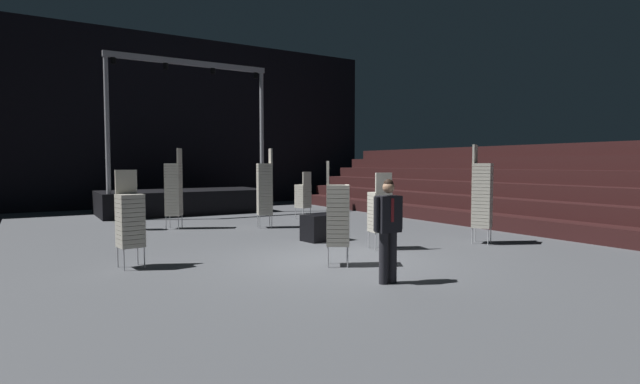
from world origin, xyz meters
TOP-DOWN VIEW (x-y plane):
  - ground_plane at (0.00, 0.00)m, footprint 22.00×30.00m
  - arena_end_wall at (0.00, 15.00)m, footprint 22.00×0.30m
  - bleacher_bank_right at (8.75, 1.00)m, footprint 4.50×24.00m
  - stage_riser at (0.00, 11.42)m, footprint 6.42×3.01m
  - man_with_tie at (-0.33, -2.00)m, footprint 0.57×0.26m
  - chair_stack_front_left at (-1.57, 6.77)m, footprint 0.60×0.60m
  - chair_stack_front_right at (4.28, -0.06)m, footprint 0.60×0.60m
  - chair_stack_mid_left at (-3.77, 1.53)m, footprint 0.50×0.50m
  - chair_stack_mid_right at (1.61, 0.66)m, footprint 0.52×0.52m
  - chair_stack_mid_centre at (3.14, 7.03)m, footprint 0.55×0.55m
  - chair_stack_rear_left at (-0.27, -0.38)m, footprint 0.61×0.61m
  - chair_stack_rear_right at (0.92, 5.53)m, footprint 0.54×0.54m
  - crew_worker_near_stage at (-2.80, 7.17)m, footprint 0.34×0.57m
  - equipment_road_case at (1.06, 2.43)m, footprint 0.97×0.72m

SIDE VIEW (x-z plane):
  - ground_plane at x=0.00m, z-range -0.10..0.00m
  - equipment_road_case at x=1.06m, z-range 0.00..0.68m
  - stage_riser at x=0.00m, z-range -2.38..3.55m
  - chair_stack_mid_centre at x=3.14m, z-range 0.00..1.71m
  - chair_stack_mid_right at x=1.61m, z-range 0.00..1.80m
  - crew_worker_near_stage at x=-2.80m, z-range 0.10..1.75m
  - chair_stack_mid_left at x=-3.77m, z-range 0.00..1.88m
  - man_with_tie at x=-0.33m, z-range 0.12..1.86m
  - chair_stack_rear_left at x=-0.27m, z-range 0.00..2.05m
  - chair_stack_front_left at x=-1.57m, z-range 0.00..2.47m
  - chair_stack_front_right at x=4.28m, z-range 0.00..2.47m
  - chair_stack_rear_right at x=0.92m, z-range 0.00..2.47m
  - bleacher_bank_right at x=8.75m, z-range 0.00..2.70m
  - arena_end_wall at x=0.00m, z-range 0.00..8.00m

